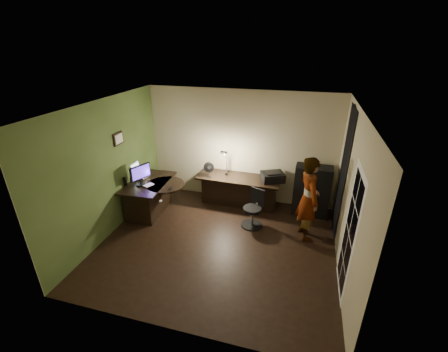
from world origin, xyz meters
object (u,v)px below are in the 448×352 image
(monitor, at_px, (140,177))
(office_chair, at_px, (252,209))
(person, at_px, (308,199))
(desk_left, at_px, (150,197))
(desk_right, at_px, (238,191))
(cabinet, at_px, (312,191))

(monitor, height_order, office_chair, monitor)
(person, bearing_deg, desk_left, 68.23)
(desk_right, distance_m, cabinet, 1.69)
(desk_right, height_order, cabinet, cabinet)
(desk_right, height_order, office_chair, office_chair)
(desk_left, relative_size, office_chair, 1.65)
(cabinet, bearing_deg, desk_right, -177.09)
(desk_right, bearing_deg, cabinet, 2.98)
(desk_left, xyz_separation_m, person, (3.47, 0.00, 0.47))
(desk_right, bearing_deg, person, -27.11)
(desk_left, height_order, desk_right, desk_left)
(desk_right, height_order, person, person)
(desk_left, height_order, cabinet, cabinet)
(office_chair, bearing_deg, desk_right, 144.78)
(desk_left, bearing_deg, person, -2.37)
(desk_left, distance_m, monitor, 0.61)
(office_chair, bearing_deg, desk_left, -154.40)
(desk_left, bearing_deg, office_chair, -0.50)
(desk_right, bearing_deg, monitor, -149.16)
(cabinet, relative_size, person, 0.68)
(desk_left, xyz_separation_m, monitor, (-0.07, -0.19, 0.58))
(cabinet, bearing_deg, monitor, -161.16)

